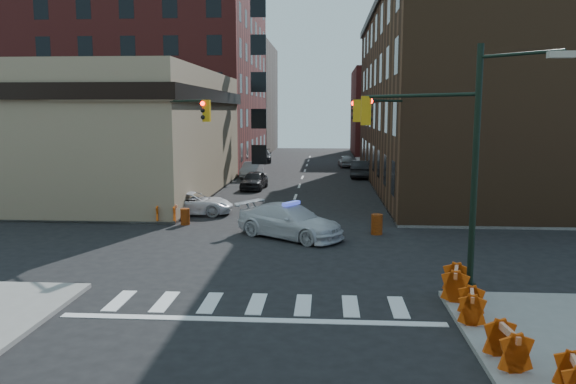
# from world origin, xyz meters

# --- Properties ---
(ground) EXTENTS (140.00, 140.00, 0.00)m
(ground) POSITION_xyz_m (0.00, 0.00, 0.00)
(ground) COLOR black
(ground) RESTS_ON ground
(sidewalk_nw) EXTENTS (34.00, 54.50, 0.15)m
(sidewalk_nw) POSITION_xyz_m (-23.00, 32.75, 0.07)
(sidewalk_nw) COLOR gray
(sidewalk_nw) RESTS_ON ground
(sidewalk_ne) EXTENTS (34.00, 54.50, 0.15)m
(sidewalk_ne) POSITION_xyz_m (23.00, 32.75, 0.07)
(sidewalk_ne) COLOR gray
(sidewalk_ne) RESTS_ON ground
(bank_building) EXTENTS (22.00, 22.00, 9.00)m
(bank_building) POSITION_xyz_m (-17.00, 16.50, 4.50)
(bank_building) COLOR #877258
(bank_building) RESTS_ON ground
(apartment_block) EXTENTS (25.00, 25.00, 24.00)m
(apartment_block) POSITION_xyz_m (-18.50, 40.00, 12.00)
(apartment_block) COLOR maroon
(apartment_block) RESTS_ON ground
(commercial_row_ne) EXTENTS (14.00, 34.00, 14.00)m
(commercial_row_ne) POSITION_xyz_m (13.00, 22.50, 7.00)
(commercial_row_ne) COLOR #48301D
(commercial_row_ne) RESTS_ON ground
(filler_nw) EXTENTS (20.00, 18.00, 16.00)m
(filler_nw) POSITION_xyz_m (-16.00, 62.00, 8.00)
(filler_nw) COLOR brown
(filler_nw) RESTS_ON ground
(filler_ne) EXTENTS (16.00, 16.00, 12.00)m
(filler_ne) POSITION_xyz_m (14.00, 58.00, 6.00)
(filler_ne) COLOR maroon
(filler_ne) RESTS_ON ground
(signal_pole_se) EXTENTS (5.40, 5.27, 8.00)m
(signal_pole_se) POSITION_xyz_m (6.04, -5.52, 4.61)
(signal_pole_se) COLOR black
(signal_pole_se) RESTS_ON sidewalk_se
(signal_pole_nw) EXTENTS (3.58, 3.67, 8.00)m
(signal_pole_nw) POSITION_xyz_m (-5.85, 5.34, 4.34)
(signal_pole_nw) COLOR black
(signal_pole_nw) RESTS_ON sidewalk_nw
(signal_pole_ne) EXTENTS (3.67, 3.58, 8.00)m
(signal_pole_ne) POSITION_xyz_m (5.84, 5.35, 4.34)
(signal_pole_ne) COLOR black
(signal_pole_ne) RESTS_ON sidewalk_ne
(tree_ne_near) EXTENTS (3.00, 3.00, 4.85)m
(tree_ne_near) POSITION_xyz_m (7.50, 26.00, 3.49)
(tree_ne_near) COLOR black
(tree_ne_near) RESTS_ON sidewalk_ne
(tree_ne_far) EXTENTS (3.00, 3.00, 4.85)m
(tree_ne_far) POSITION_xyz_m (7.50, 34.00, 3.49)
(tree_ne_far) COLOR black
(tree_ne_far) RESTS_ON sidewalk_ne
(police_car) EXTENTS (5.93, 5.01, 1.63)m
(police_car) POSITION_xyz_m (0.45, 2.85, 0.81)
(police_car) COLOR silver
(police_car) RESTS_ON ground
(pickup) EXTENTS (4.96, 2.42, 1.36)m
(pickup) POSITION_xyz_m (-5.80, 8.67, 0.68)
(pickup) COLOR white
(pickup) RESTS_ON ground
(parked_car_wnear) EXTENTS (2.03, 4.35, 1.44)m
(parked_car_wnear) POSITION_xyz_m (-3.48, 19.82, 0.72)
(parked_car_wnear) COLOR black
(parked_car_wnear) RESTS_ON ground
(parked_car_wfar) EXTENTS (1.78, 4.38, 1.41)m
(parked_car_wfar) POSITION_xyz_m (-4.76, 27.94, 0.71)
(parked_car_wfar) COLOR gray
(parked_car_wfar) RESTS_ON ground
(parked_car_wdeep) EXTENTS (2.60, 5.38, 1.51)m
(parked_car_wdeep) POSITION_xyz_m (-5.50, 43.65, 0.75)
(parked_car_wdeep) COLOR black
(parked_car_wdeep) RESTS_ON ground
(parked_car_enear) EXTENTS (2.31, 5.04, 1.60)m
(parked_car_enear) POSITION_xyz_m (5.50, 28.29, 0.80)
(parked_car_enear) COLOR black
(parked_car_enear) RESTS_ON ground
(parked_car_efar) EXTENTS (1.87, 4.04, 1.34)m
(parked_car_efar) POSITION_xyz_m (4.42, 38.31, 0.67)
(parked_car_efar) COLOR #95989D
(parked_car_efar) RESTS_ON ground
(pedestrian_a) EXTENTS (0.76, 0.58, 1.89)m
(pedestrian_a) POSITION_xyz_m (-8.59, 6.27, 1.09)
(pedestrian_a) COLOR black
(pedestrian_a) RESTS_ON sidewalk_nw
(pedestrian_b) EXTENTS (1.05, 0.89, 1.92)m
(pedestrian_b) POSITION_xyz_m (-12.26, 6.67, 1.11)
(pedestrian_b) COLOR black
(pedestrian_b) RESTS_ON sidewalk_nw
(pedestrian_c) EXTENTS (1.12, 0.91, 1.79)m
(pedestrian_c) POSITION_xyz_m (-12.64, 8.61, 1.04)
(pedestrian_c) COLOR #1E212D
(pedestrian_c) RESTS_ON sidewalk_nw
(barrel_road) EXTENTS (0.75, 0.75, 1.02)m
(barrel_road) POSITION_xyz_m (4.76, 3.86, 0.51)
(barrel_road) COLOR #E8450A
(barrel_road) RESTS_ON ground
(barrel_bank) EXTENTS (0.52, 0.52, 0.89)m
(barrel_bank) POSITION_xyz_m (-5.45, 5.60, 0.44)
(barrel_bank) COLOR #DB620A
(barrel_bank) RESTS_ON ground
(barricade_se_a) EXTENTS (0.96, 1.43, 0.98)m
(barricade_se_a) POSITION_xyz_m (6.40, -6.15, 0.64)
(barricade_se_a) COLOR #C44409
(barricade_se_a) RESTS_ON sidewalk_se
(barricade_se_b) EXTENTS (0.82, 1.26, 0.87)m
(barricade_se_b) POSITION_xyz_m (6.40, -8.17, 0.58)
(barricade_se_b) COLOR orange
(barricade_se_b) RESTS_ON sidewalk_se
(barricade_se_c) EXTENTS (0.74, 1.27, 0.91)m
(barricade_se_c) POSITION_xyz_m (6.53, -11.00, 0.60)
(barricade_se_c) COLOR red
(barricade_se_c) RESTS_ON sidewalk_se
(barricade_se_d) EXTENTS (0.75, 1.18, 0.82)m
(barricade_se_d) POSITION_xyz_m (7.45, -12.50, 0.56)
(barricade_se_d) COLOR orange
(barricade_se_d) RESTS_ON sidewalk_se
(barricade_nw_a) EXTENTS (1.27, 0.72, 0.92)m
(barricade_nw_a) POSITION_xyz_m (-6.50, 5.70, 0.61)
(barricade_nw_a) COLOR #E05B0A
(barricade_nw_a) RESTS_ON sidewalk_nw
(barricade_nw_b) EXTENTS (1.29, 0.75, 0.92)m
(barricade_nw_b) POSITION_xyz_m (-10.33, 6.90, 0.61)
(barricade_nw_b) COLOR #C96109
(barricade_nw_b) RESTS_ON sidewalk_nw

